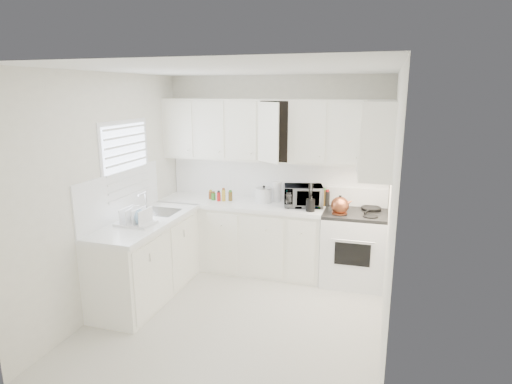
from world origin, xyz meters
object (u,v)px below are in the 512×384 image
at_px(utensil_crock, 311,197).
at_px(rice_cooker, 264,194).
at_px(dish_rack, 135,215).
at_px(tea_kettle, 340,204).
at_px(microwave, 303,194).
at_px(stove, 354,238).

bearing_deg(utensil_crock, rice_cooker, 159.09).
relative_size(utensil_crock, dish_rack, 0.92).
distance_m(rice_cooker, utensil_crock, 0.72).
bearing_deg(dish_rack, tea_kettle, 28.30).
bearing_deg(microwave, utensil_crock, -72.62).
bearing_deg(stove, dish_rack, -152.60).
height_order(rice_cooker, dish_rack, rice_cooker).
height_order(tea_kettle, microwave, microwave).
bearing_deg(dish_rack, utensil_crock, 32.55).
distance_m(stove, tea_kettle, 0.52).
height_order(microwave, rice_cooker, microwave).
xyz_separation_m(stove, microwave, (-0.67, 0.04, 0.52)).
xyz_separation_m(stove, tea_kettle, (-0.18, -0.16, 0.47)).
relative_size(microwave, utensil_crock, 1.33).
xyz_separation_m(stove, utensil_crock, (-0.54, -0.17, 0.54)).
relative_size(microwave, dish_rack, 1.23).
bearing_deg(microwave, dish_rack, -155.47).
bearing_deg(stove, tea_kettle, -139.96).
xyz_separation_m(microwave, dish_rack, (-1.63, -1.32, -0.06)).
distance_m(microwave, utensil_crock, 0.25).
distance_m(stove, rice_cooker, 1.30).
height_order(stove, tea_kettle, stove).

